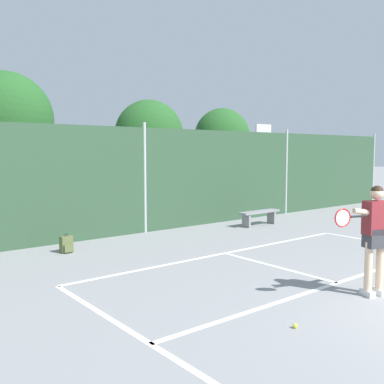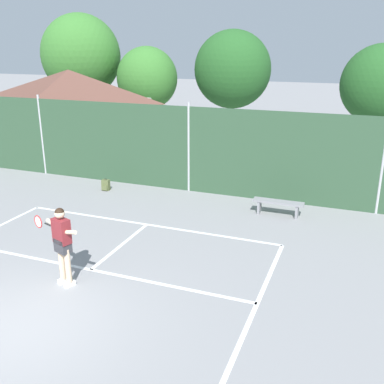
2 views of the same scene
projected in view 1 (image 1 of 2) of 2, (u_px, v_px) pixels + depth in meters
chainlink_fence at (145, 180)px, 12.97m from camera, size 26.09×0.09×3.27m
basketball_hoop at (262, 154)px, 18.49m from camera, size 0.90×0.67×3.55m
tennis_player at (375, 230)px, 7.25m from camera, size 1.41×0.43×1.85m
tennis_ball at (295, 326)px, 5.98m from camera, size 0.07×0.07×0.07m
backpack_olive at (67, 245)px, 10.44m from camera, size 0.29×0.26×0.46m
courtside_bench at (259, 215)px, 14.27m from camera, size 1.60×0.36×0.48m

